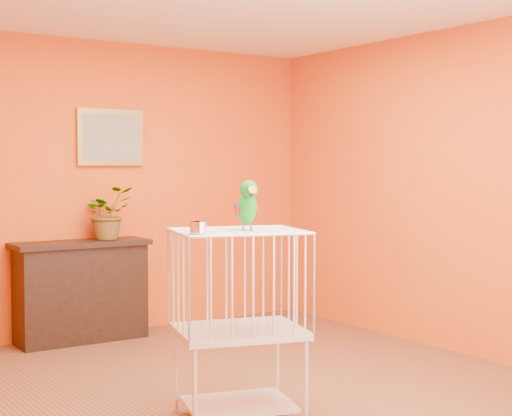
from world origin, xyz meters
TOP-DOWN VIEW (x-y plane):
  - ground at (0.00, 0.00)m, footprint 4.50×4.50m
  - room_shell at (0.00, 0.00)m, footprint 4.50×4.50m
  - console_cabinet at (-0.36, 2.05)m, footprint 1.16×0.42m
  - potted_plant at (-0.11, 2.05)m, footprint 0.47×0.51m
  - framed_picture at (0.00, 2.22)m, footprint 0.62×0.04m
  - birdcage at (-0.36, -0.45)m, footprint 0.85×0.74m
  - feed_cup at (-0.68, -0.54)m, footprint 0.09×0.09m
  - parrot at (-0.32, -0.48)m, footprint 0.16×0.27m

SIDE VIEW (x-z plane):
  - ground at x=0.00m, z-range 0.00..0.00m
  - console_cabinet at x=-0.36m, z-range 0.00..0.86m
  - birdcage at x=-0.36m, z-range 0.02..1.14m
  - potted_plant at x=-0.11m, z-range 0.86..1.22m
  - feed_cup at x=-0.68m, z-range 1.12..1.19m
  - parrot at x=-0.32m, z-range 1.12..1.41m
  - room_shell at x=0.00m, z-range -0.67..3.83m
  - framed_picture at x=0.00m, z-range 1.50..2.00m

